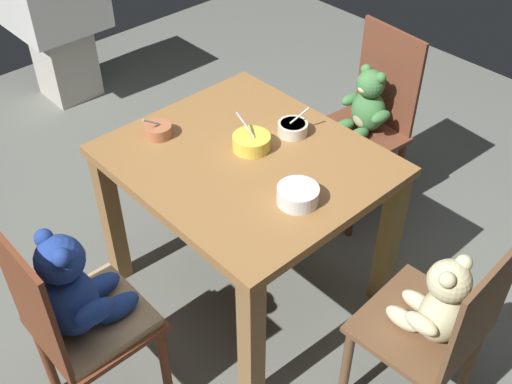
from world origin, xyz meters
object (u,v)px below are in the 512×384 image
object	(u,v)px
teddy_chair_near_front	(77,304)
porridge_bowl_terracotta_near_left	(158,130)
teddy_chair_near_right	(438,316)
dining_table	(247,182)
teddy_chair_far_center	(367,114)
porridge_bowl_white_near_right	(298,195)
porridge_bowl_cream_far_center	(293,128)
sink_basin	(56,17)
porridge_bowl_yellow_center	(252,142)

from	to	relation	value
teddy_chair_near_front	porridge_bowl_terracotta_near_left	bearing A→B (deg)	32.88
porridge_bowl_terracotta_near_left	teddy_chair_near_right	bearing A→B (deg)	10.10
dining_table	porridge_bowl_terracotta_near_left	distance (m)	0.41
teddy_chair_far_center	porridge_bowl_white_near_right	size ratio (longest dim) A/B	6.27
teddy_chair_near_right	porridge_bowl_cream_far_center	xyz separation A→B (m)	(-0.87, 0.19, 0.22)
porridge_bowl_cream_far_center	sink_basin	world-z (taller)	porridge_bowl_cream_far_center
teddy_chair_near_right	porridge_bowl_yellow_center	bearing A→B (deg)	-3.07
teddy_chair_near_front	teddy_chair_near_right	xyz separation A→B (m)	(0.82, 0.86, -0.04)
teddy_chair_near_front	porridge_bowl_terracotta_near_left	size ratio (longest dim) A/B	7.82
teddy_chair_far_center	porridge_bowl_white_near_right	xyz separation A→B (m)	(0.37, -0.87, 0.23)
dining_table	porridge_bowl_yellow_center	bearing A→B (deg)	118.31
porridge_bowl_terracotta_near_left	porridge_bowl_white_near_right	xyz separation A→B (m)	(0.66, 0.12, 0.01)
teddy_chair_near_front	sink_basin	size ratio (longest dim) A/B	1.13
teddy_chair_near_front	porridge_bowl_yellow_center	xyz separation A→B (m)	(-0.09, 0.86, 0.19)
porridge_bowl_terracotta_near_left	sink_basin	bearing A→B (deg)	165.81
porridge_bowl_cream_far_center	porridge_bowl_white_near_right	xyz separation A→B (m)	(0.31, -0.29, 0.01)
dining_table	porridge_bowl_yellow_center	world-z (taller)	porridge_bowl_yellow_center
porridge_bowl_yellow_center	sink_basin	distance (m)	2.05
porridge_bowl_cream_far_center	porridge_bowl_white_near_right	size ratio (longest dim) A/B	0.85
teddy_chair_near_right	teddy_chair_far_center	size ratio (longest dim) A/B	0.92
porridge_bowl_white_near_right	porridge_bowl_yellow_center	distance (m)	0.36
sink_basin	teddy_chair_near_front	bearing A→B (deg)	-26.97
teddy_chair_far_center	porridge_bowl_cream_far_center	size ratio (longest dim) A/B	7.42
teddy_chair_far_center	porridge_bowl_terracotta_near_left	xyz separation A→B (m)	(-0.29, -0.99, 0.22)
porridge_bowl_cream_far_center	teddy_chair_near_right	bearing A→B (deg)	-12.19
teddy_chair_near_front	porridge_bowl_yellow_center	distance (m)	0.89
porridge_bowl_cream_far_center	porridge_bowl_terracotta_near_left	bearing A→B (deg)	-131.01
sink_basin	porridge_bowl_white_near_right	bearing A→B (deg)	-7.45
dining_table	porridge_bowl_white_near_right	distance (m)	0.36
porridge_bowl_cream_far_center	porridge_bowl_terracotta_near_left	size ratio (longest dim) A/B	1.07
teddy_chair_near_front	teddy_chair_near_right	world-z (taller)	teddy_chair_near_front
teddy_chair_near_right	porridge_bowl_cream_far_center	bearing A→B (deg)	-15.39
porridge_bowl_terracotta_near_left	porridge_bowl_yellow_center	world-z (taller)	porridge_bowl_yellow_center
porridge_bowl_terracotta_near_left	teddy_chair_near_front	bearing A→B (deg)	-57.53
teddy_chair_near_right	porridge_bowl_white_near_right	bearing A→B (deg)	6.55
teddy_chair_near_front	porridge_bowl_yellow_center	world-z (taller)	teddy_chair_near_front
sink_basin	porridge_bowl_terracotta_near_left	bearing A→B (deg)	-14.19
teddy_chair_far_center	porridge_bowl_cream_far_center	distance (m)	0.62
teddy_chair_near_front	teddy_chair_far_center	distance (m)	1.64
porridge_bowl_white_near_right	sink_basin	bearing A→B (deg)	172.55
porridge_bowl_cream_far_center	dining_table	bearing A→B (deg)	-92.04
porridge_bowl_terracotta_near_left	teddy_chair_far_center	bearing A→B (deg)	73.59
dining_table	porridge_bowl_terracotta_near_left	world-z (taller)	porridge_bowl_terracotta_near_left
porridge_bowl_terracotta_near_left	porridge_bowl_yellow_center	bearing A→B (deg)	34.30
teddy_chair_near_front	porridge_bowl_cream_far_center	size ratio (longest dim) A/B	7.30
teddy_chair_near_right	sink_basin	distance (m)	2.94
teddy_chair_far_center	porridge_bowl_terracotta_near_left	world-z (taller)	teddy_chair_far_center
porridge_bowl_cream_far_center	sink_basin	size ratio (longest dim) A/B	0.15
teddy_chair_far_center	porridge_bowl_terracotta_near_left	bearing A→B (deg)	-10.89
porridge_bowl_yellow_center	teddy_chair_far_center	bearing A→B (deg)	92.00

